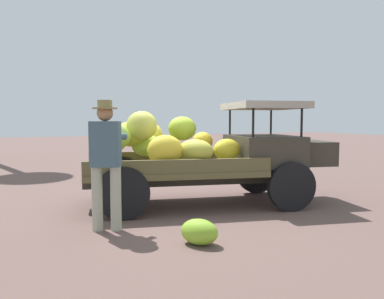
% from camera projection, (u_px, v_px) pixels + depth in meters
% --- Properties ---
extents(ground_plane, '(60.00, 60.00, 0.00)m').
position_uv_depth(ground_plane, '(182.00, 206.00, 6.74)').
color(ground_plane, brown).
extents(truck, '(4.64, 2.49, 1.86)m').
position_uv_depth(truck, '(211.00, 153.00, 6.85)').
color(truck, '#383229').
rests_on(truck, ground).
extents(farmer, '(0.56, 0.53, 1.81)m').
position_uv_depth(farmer, '(106.00, 157.00, 5.16)').
color(farmer, '#ADAF9A').
rests_on(farmer, ground).
extents(loose_banana_bunch, '(0.56, 0.60, 0.33)m').
position_uv_depth(loose_banana_bunch, '(199.00, 232.00, 4.63)').
color(loose_banana_bunch, '#8CC131').
rests_on(loose_banana_bunch, ground).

